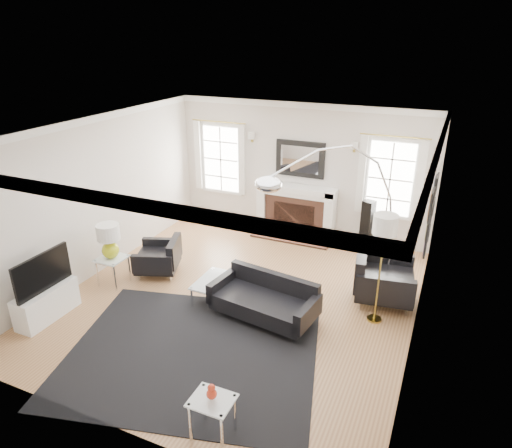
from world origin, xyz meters
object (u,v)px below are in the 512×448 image
at_px(coffee_table, 222,284).
at_px(gourd_lamp, 109,239).
at_px(fireplace, 296,211).
at_px(arc_floor_lamp, 334,221).
at_px(armchair_left, 160,258).
at_px(armchair_right, 381,279).
at_px(sofa, 265,300).

bearing_deg(coffee_table, gourd_lamp, -172.32).
relative_size(fireplace, arc_floor_lamp, 0.63).
height_order(fireplace, armchair_left, fireplace).
relative_size(armchair_left, coffee_table, 1.28).
bearing_deg(fireplace, armchair_right, -42.00).
xyz_separation_m(coffee_table, gourd_lamp, (-1.99, -0.27, 0.54)).
bearing_deg(gourd_lamp, fireplace, 55.99).
bearing_deg(sofa, armchair_left, 167.29).
bearing_deg(fireplace, armchair_left, -122.78).
height_order(sofa, coffee_table, sofa).
distance_m(fireplace, arc_floor_lamp, 2.93).
relative_size(sofa, armchair_right, 1.50).
relative_size(sofa, coffee_table, 2.16).
xyz_separation_m(armchair_left, coffee_table, (1.46, -0.39, 0.01)).
bearing_deg(coffee_table, armchair_left, 164.95).
distance_m(fireplace, coffee_table, 3.01).
bearing_deg(sofa, coffee_table, 171.62).
relative_size(fireplace, armchair_right, 1.48).
relative_size(coffee_table, arc_floor_lamp, 0.29).
distance_m(armchair_left, gourd_lamp, 1.01).
height_order(gourd_lamp, arc_floor_lamp, arc_floor_lamp).
xyz_separation_m(sofa, armchair_left, (-2.28, 0.51, 0.02)).
height_order(sofa, arc_floor_lamp, arc_floor_lamp).
distance_m(sofa, armchair_right, 1.94).
xyz_separation_m(armchair_right, coffee_table, (-2.34, -1.07, -0.06)).
relative_size(sofa, arc_floor_lamp, 0.64).
height_order(sofa, gourd_lamp, gourd_lamp).
bearing_deg(arc_floor_lamp, gourd_lamp, -166.54).
relative_size(armchair_right, arc_floor_lamp, 0.42).
xyz_separation_m(fireplace, armchair_left, (-1.67, -2.60, -0.23)).
bearing_deg(armchair_left, gourd_lamp, -128.49).
height_order(armchair_right, arc_floor_lamp, arc_floor_lamp).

